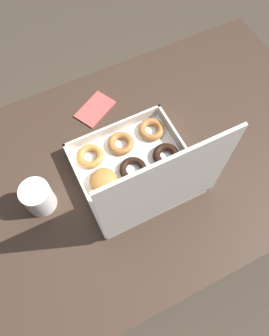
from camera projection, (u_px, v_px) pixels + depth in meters
name	position (u px, v px, depth m)	size (l,w,h in m)	color
ground_plane	(140.00, 227.00, 1.73)	(8.00, 8.00, 0.00)	#42382D
dining_table	(143.00, 175.00, 1.13)	(1.29, 0.81, 0.77)	#38281E
donut_box	(140.00, 174.00, 0.95)	(0.34, 0.33, 0.38)	white
coffee_mug	(38.00, 197.00, 0.93)	(0.09, 0.09, 0.10)	white
paper_napkin	(95.00, 109.00, 1.12)	(0.15, 0.13, 0.01)	#CC4C47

